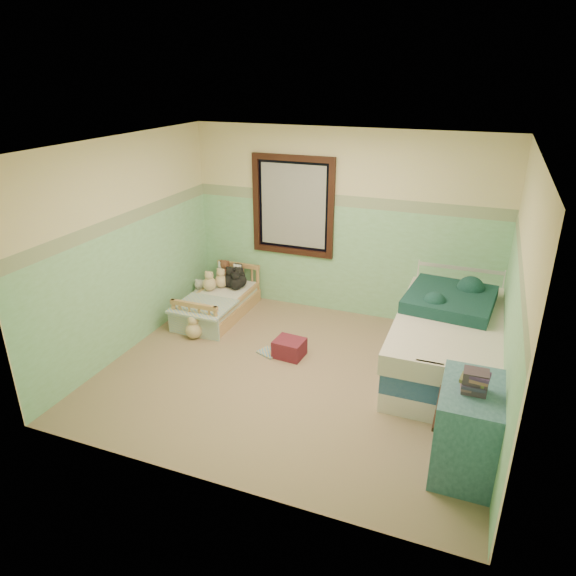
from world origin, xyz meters
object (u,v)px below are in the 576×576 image
at_px(toddler_bed_frame, 219,309).
at_px(plush_floor_tan, 194,330).
at_px(red_pillow, 289,348).
at_px(dresser, 467,429).
at_px(plush_floor_cream, 201,295).
at_px(twin_bed_frame, 446,360).
at_px(floor_book, 269,353).

bearing_deg(toddler_bed_frame, plush_floor_tan, -88.26).
bearing_deg(red_pillow, dresser, -30.60).
xyz_separation_m(plush_floor_cream, red_pillow, (1.74, -0.95, -0.02)).
bearing_deg(plush_floor_cream, twin_bed_frame, -9.16).
xyz_separation_m(dresser, floor_book, (-2.30, 1.17, -0.38)).
bearing_deg(twin_bed_frame, floor_book, -168.07).
relative_size(toddler_bed_frame, twin_bed_frame, 0.61).
bearing_deg(toddler_bed_frame, twin_bed_frame, -5.86).
xyz_separation_m(red_pillow, floor_book, (-0.25, -0.04, -0.09)).
height_order(plush_floor_tan, floor_book, plush_floor_tan).
xyz_separation_m(plush_floor_cream, dresser, (3.79, -2.16, 0.27)).
distance_m(twin_bed_frame, dresser, 1.65).
height_order(toddler_bed_frame, red_pillow, red_pillow).
distance_m(plush_floor_cream, floor_book, 1.79).
relative_size(twin_bed_frame, dresser, 2.78).
bearing_deg(twin_bed_frame, red_pillow, -167.64).
height_order(plush_floor_cream, plush_floor_tan, plush_floor_cream).
relative_size(plush_floor_cream, dresser, 0.31).
height_order(plush_floor_tan, twin_bed_frame, twin_bed_frame).
distance_m(dresser, floor_book, 2.61).
xyz_separation_m(plush_floor_tan, twin_bed_frame, (3.05, 0.40, 0.00)).
height_order(toddler_bed_frame, floor_book, toddler_bed_frame).
distance_m(toddler_bed_frame, plush_floor_tan, 0.71).
relative_size(plush_floor_tan, floor_book, 0.89).
bearing_deg(plush_floor_tan, toddler_bed_frame, 91.74).
bearing_deg(red_pillow, plush_floor_tan, -179.44).
distance_m(toddler_bed_frame, twin_bed_frame, 3.08).
bearing_deg(toddler_bed_frame, plush_floor_cream, 149.96).
relative_size(plush_floor_tan, twin_bed_frame, 0.10).
xyz_separation_m(toddler_bed_frame, plush_floor_tan, (0.02, -0.71, 0.02)).
relative_size(twin_bed_frame, floor_book, 8.96).
distance_m(plush_floor_tan, red_pillow, 1.29).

